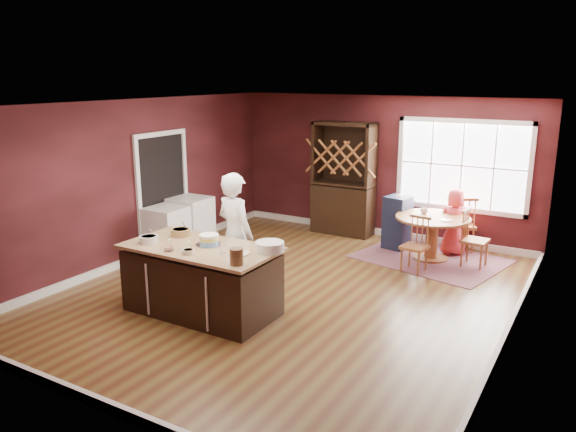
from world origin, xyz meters
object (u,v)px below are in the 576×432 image
object	(u,v)px
chair_east	(475,238)
high_chair	(397,221)
chair_north	(462,223)
seated_woman	(454,222)
chair_south	(415,245)
toddler	(398,204)
hutch	(344,179)
kitchen_island	(202,281)
layer_cake	(209,240)
baker	(235,235)
washer	(167,233)
dining_table	(432,229)
dryer	(191,223)

from	to	relation	value
chair_east	high_chair	distance (m)	1.48
chair_north	seated_woman	distance (m)	0.28
chair_north	high_chair	xyz separation A→B (m)	(-1.05, -0.43, -0.01)
chair_east	chair_north	world-z (taller)	chair_north
chair_south	high_chair	size ratio (longest dim) A/B	0.90
chair_south	toddler	bearing A→B (deg)	129.42
chair_south	chair_north	size ratio (longest dim) A/B	0.89
chair_south	hutch	xyz separation A→B (m)	(-1.94, 1.48, 0.64)
kitchen_island	chair_south	world-z (taller)	kitchen_island
layer_cake	chair_north	world-z (taller)	layer_cake
baker	layer_cake	bearing A→B (deg)	107.25
baker	chair_south	size ratio (longest dim) A/B	1.96
toddler	washer	xyz separation A→B (m)	(-3.20, -2.57, -0.36)
dining_table	layer_cake	xyz separation A→B (m)	(-1.92, -3.62, 0.46)
chair_south	high_chair	bearing A→B (deg)	129.76
chair_east	chair_north	size ratio (longest dim) A/B	0.95
chair_north	hutch	world-z (taller)	hutch
kitchen_island	chair_south	xyz separation A→B (m)	(1.93, 2.95, 0.02)
kitchen_island	dining_table	size ratio (longest dim) A/B	1.63
chair_north	seated_woman	bearing A→B (deg)	45.63
baker	chair_east	world-z (taller)	baker
toddler	washer	size ratio (longest dim) A/B	0.29
chair_east	toddler	xyz separation A→B (m)	(-1.47, 0.37, 0.32)
kitchen_island	chair_east	distance (m)	4.58
dining_table	high_chair	world-z (taller)	high_chair
chair_north	toddler	distance (m)	1.17
baker	seated_woman	bearing A→B (deg)	-107.80
seated_woman	toddler	xyz separation A→B (m)	(-1.00, -0.11, 0.22)
dryer	kitchen_island	bearing A→B (deg)	-47.36
seated_woman	kitchen_island	bearing A→B (deg)	34.32
layer_cake	dryer	distance (m)	2.92
washer	chair_east	bearing A→B (deg)	25.27
chair_east	dryer	bearing A→B (deg)	112.73
hutch	washer	distance (m)	3.59
dining_table	seated_woman	world-z (taller)	seated_woman
baker	toddler	world-z (taller)	baker
layer_cake	seated_woman	distance (m)	4.63
chair_east	toddler	world-z (taller)	chair_east
toddler	hutch	bearing A→B (deg)	163.64
kitchen_island	layer_cake	world-z (taller)	layer_cake
chair_east	layer_cake	bearing A→B (deg)	147.96
high_chair	washer	size ratio (longest dim) A/B	1.13
baker	chair_south	bearing A→B (deg)	-115.71
chair_north	dryer	world-z (taller)	chair_north
chair_south	seated_woman	size ratio (longest dim) A/B	0.78
washer	hutch	bearing A→B (deg)	56.45
baker	high_chair	xyz separation A→B (m)	(1.22, 3.29, -0.39)
hutch	washer	xyz separation A→B (m)	(-1.95, -2.94, -0.65)
baker	chair_east	xyz separation A→B (m)	(2.67, 2.97, -0.41)
high_chair	washer	world-z (taller)	high_chair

